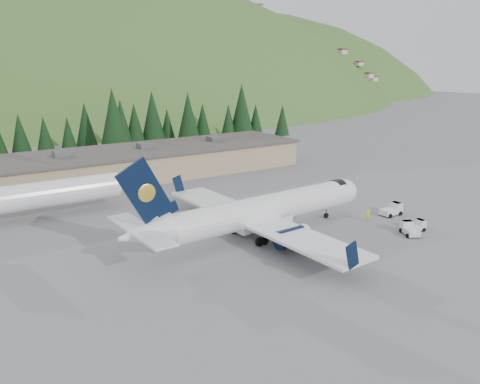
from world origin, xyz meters
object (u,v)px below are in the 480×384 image
Objects in this scene: baggage_tug_b at (392,210)px; airliner at (261,212)px; second_airliner at (14,198)px; ramp_worker at (368,215)px; baggage_tug_c at (409,229)px; baggage_tug_a at (417,226)px; terminal_building at (120,165)px.

airliner is at bearing 170.99° from baggage_tug_b.
ramp_worker is (39.11, -25.43, -2.47)m from second_airliner.
ramp_worker is (-0.36, 6.28, 0.17)m from baggage_tug_c.
ramp_worker reaches higher than baggage_tug_a.
second_airliner is 8.63× the size of baggage_tug_c.
second_airliner is at bearing -35.40° from ramp_worker.
airliner is 0.49× the size of terminal_building.
second_airliner reaches higher than terminal_building.
terminal_building is at bearing -67.50° from ramp_worker.
second_airliner reaches higher than baggage_tug_c.
ramp_worker is at bearing -65.14° from terminal_building.
baggage_tug_c is 0.04× the size of terminal_building.
airliner reaches higher than baggage_tug_c.
baggage_tug_b is 7.69m from baggage_tug_c.
airliner reaches higher than ramp_worker.
airliner reaches higher than baggage_tug_b.
baggage_tug_c is (-4.53, -6.21, -0.07)m from baggage_tug_b.
terminal_building is (-4.00, 38.05, -0.45)m from airliner.
second_airliner is at bearing -141.22° from terminal_building.
ramp_worker is at bearing 179.91° from baggage_tug_b.
second_airliner reaches higher than baggage_tug_b.
baggage_tug_b is 0.99× the size of baggage_tug_c.
second_airliner reaches higher than ramp_worker.
second_airliner is 8.69× the size of baggage_tug_b.
baggage_tug_c reaches higher than baggage_tug_a.
second_airliner is at bearing 134.58° from airliner.
terminal_building is at bearing 93.26° from airliner.
baggage_tug_c is at bearing -34.59° from airliner.
airliner is 20.42× the size of ramp_worker.
terminal_building is (-21.40, 47.42, 2.01)m from baggage_tug_a.
baggage_tug_b is at bearing 176.80° from ramp_worker.
baggage_tug_c is 1.88× the size of ramp_worker.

